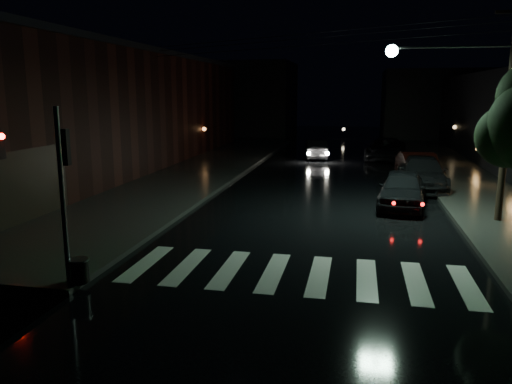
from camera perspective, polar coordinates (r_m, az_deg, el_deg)
The scene contains 15 objects.
ground at distance 13.44m, azimuth -8.62°, elevation -9.09°, with size 120.00×120.00×0.00m, color black.
sidewalk_left at distance 27.86m, azimuth -8.46°, elevation 1.70°, with size 6.00×44.00×0.15m, color #282826.
sidewalk_right at distance 26.79m, azimuth 23.31°, elevation 0.52°, with size 4.00×44.00×0.15m, color #282826.
building_left at distance 32.32m, azimuth -19.29°, elevation 8.61°, with size 10.00×36.00×7.00m, color black.
building_far_left at distance 58.62m, azimuth -2.79°, elevation 10.62°, with size 14.00×10.00×8.00m, color black.
building_far_right at distance 57.62m, azimuth 21.36°, elevation 9.37°, with size 14.00×10.00×7.00m, color black.
crosswalk at distance 13.23m, azimuth 4.61°, elevation -9.30°, with size 9.00×3.00×0.01m, color beige.
signal_pole_corner at distance 12.65m, azimuth -20.31°, elevation -3.66°, with size 0.68×0.61×4.20m.
signal_red_facade at distance 17.77m, azimuth -27.21°, elevation 4.88°, with size 0.54×0.28×0.85m.
utility_pole at distance 19.31m, azimuth 25.08°, elevation 10.09°, with size 4.92×0.44×8.00m.
parked_car_a at distance 21.34m, azimuth 16.39°, elevation 0.32°, with size 1.80×4.48×1.53m, color black.
parked_car_b at distance 27.32m, azimuth 18.06°, elevation 2.61°, with size 1.68×4.83×1.59m, color black.
parked_car_c at distance 25.78m, azimuth 18.44°, elevation 2.06°, with size 2.18×5.36×1.56m, color black.
parked_car_d at distance 36.23m, azimuth 14.59°, elevation 4.76°, with size 2.56×5.54×1.54m, color black.
oncoming_car at distance 36.16m, azimuth 6.90°, elevation 4.87°, with size 1.42×4.06×1.34m, color black.
Camera 1 is at (4.44, -11.81, 4.65)m, focal length 35.00 mm.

